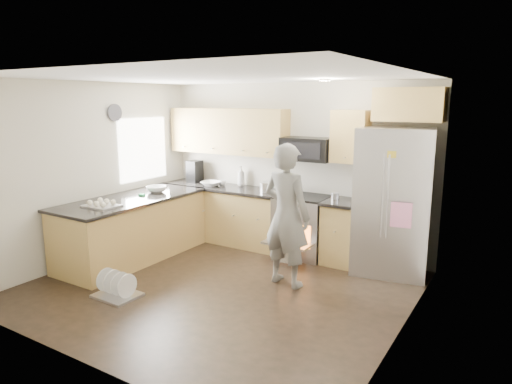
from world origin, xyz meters
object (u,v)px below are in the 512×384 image
Objects in this scene: refrigerator at (392,202)px; person at (287,215)px; dish_rack at (117,290)px; stove_range at (303,212)px.

person is at bearing -142.05° from refrigerator.
refrigerator reaches higher than person.
person is at bearing 42.49° from dish_rack.
stove_range is 0.90× the size of refrigerator.
person is 3.44× the size of dish_rack.
person is 2.26m from dish_rack.
dish_rack is at bearing -145.23° from refrigerator.
stove_range is 0.98× the size of person.
refrigerator reaches higher than dish_rack.
refrigerator is 3.73m from dish_rack.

